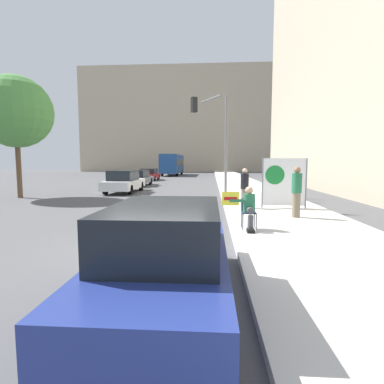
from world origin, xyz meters
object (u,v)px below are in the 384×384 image
object	(u,v)px
jogger_on_sidewalk	(297,191)
city_bus_on_road	(173,164)
traffic_light_pole	(215,128)
parked_car_curbside	(167,255)
car_on_road_distant	(149,174)
protest_banner	(284,182)
seated_protester	(248,206)
street_tree_near_curb	(16,112)
pedestrian_behind	(245,188)
car_on_road_midblock	(138,178)
car_on_road_nearest	(124,182)

from	to	relation	value
jogger_on_sidewalk	city_bus_on_road	bearing A→B (deg)	-100.27
traffic_light_pole	parked_car_curbside	world-z (taller)	traffic_light_pole
car_on_road_distant	jogger_on_sidewalk	bearing A→B (deg)	-66.89
traffic_light_pole	car_on_road_distant	bearing A→B (deg)	114.62
parked_car_curbside	protest_banner	bearing A→B (deg)	66.70
seated_protester	traffic_light_pole	size ratio (longest dim) A/B	0.21
city_bus_on_road	street_tree_near_curb	distance (m)	31.64
pedestrian_behind	car_on_road_midblock	world-z (taller)	pedestrian_behind
traffic_light_pole	car_on_road_distant	distance (m)	18.14
protest_banner	city_bus_on_road	bearing A→B (deg)	104.75
street_tree_near_curb	car_on_road_distant	bearing A→B (deg)	77.34
pedestrian_behind	car_on_road_distant	distance (m)	23.47
car_on_road_distant	street_tree_near_curb	xyz separation A→B (m)	(-3.96, -17.61, 4.24)
seated_protester	protest_banner	xyz separation A→B (m)	(1.95, 4.17, 0.43)
jogger_on_sidewalk	car_on_road_distant	world-z (taller)	jogger_on_sidewalk
city_bus_on_road	traffic_light_pole	bearing A→B (deg)	-77.74
protest_banner	traffic_light_pole	xyz separation A→B (m)	(-2.82, 5.53, 2.83)
jogger_on_sidewalk	pedestrian_behind	world-z (taller)	jogger_on_sidewalk
pedestrian_behind	car_on_road_nearest	xyz separation A→B (m)	(-7.38, 7.62, -0.25)
seated_protester	city_bus_on_road	xyz separation A→B (m)	(-7.32, 39.40, 1.06)
protest_banner	car_on_road_midblock	size ratio (longest dim) A/B	0.43
city_bus_on_road	street_tree_near_curb	world-z (taller)	street_tree_near_curb
protest_banner	city_bus_on_road	distance (m)	36.43
pedestrian_behind	parked_car_curbside	size ratio (longest dim) A/B	0.38
seated_protester	jogger_on_sidewalk	size ratio (longest dim) A/B	0.69
seated_protester	protest_banner	size ratio (longest dim) A/B	0.59
seated_protester	street_tree_near_curb	bearing A→B (deg)	158.44
car_on_road_midblock	car_on_road_nearest	bearing A→B (deg)	-85.26
jogger_on_sidewalk	car_on_road_distant	size ratio (longest dim) A/B	0.40
seated_protester	car_on_road_midblock	xyz separation A→B (m)	(-7.54, 17.61, -0.12)
pedestrian_behind	street_tree_near_curb	xyz separation A→B (m)	(-12.58, 4.22, 3.93)
jogger_on_sidewalk	pedestrian_behind	distance (m)	2.57
jogger_on_sidewalk	parked_car_curbside	bearing A→B (deg)	36.36
car_on_road_nearest	street_tree_near_curb	size ratio (longest dim) A/B	0.68
seated_protester	traffic_light_pole	bearing A→B (deg)	107.67
street_tree_near_curb	pedestrian_behind	bearing A→B (deg)	-18.52
traffic_light_pole	protest_banner	bearing A→B (deg)	-62.94
protest_banner	parked_car_curbside	distance (m)	9.21
seated_protester	car_on_road_midblock	world-z (taller)	car_on_road_midblock
parked_car_curbside	car_on_road_nearest	size ratio (longest dim) A/B	0.91
protest_banner	traffic_light_pole	size ratio (longest dim) A/B	0.35
parked_car_curbside	car_on_road_midblock	xyz separation A→B (m)	(-5.86, 21.89, -0.03)
car_on_road_nearest	traffic_light_pole	bearing A→B (deg)	-17.92
jogger_on_sidewalk	traffic_light_pole	xyz separation A→B (m)	(-2.76, 7.66, 3.02)
city_bus_on_road	street_tree_near_curb	size ratio (longest dim) A/B	1.56
jogger_on_sidewalk	parked_car_curbside	world-z (taller)	jogger_on_sidewalk
seated_protester	jogger_on_sidewalk	bearing A→B (deg)	59.74
parked_car_curbside	car_on_road_distant	bearing A→B (deg)	102.36
seated_protester	car_on_road_midblock	size ratio (longest dim) A/B	0.26
protest_banner	car_on_road_midblock	bearing A→B (deg)	125.23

